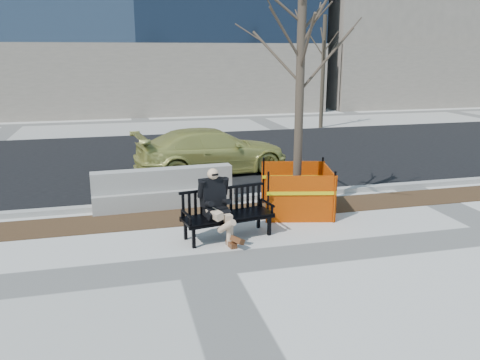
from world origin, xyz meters
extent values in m
plane|color=beige|center=(0.00, 0.00, 0.00)|extent=(120.00, 120.00, 0.00)
cube|color=#47301C|center=(0.00, 2.60, 0.00)|extent=(40.00, 1.20, 0.02)
cube|color=black|center=(0.00, 8.80, 0.00)|extent=(60.00, 10.40, 0.01)
cube|color=#9E9B93|center=(0.00, 3.55, 0.06)|extent=(60.00, 0.25, 0.12)
imported|color=#ACAB4F|center=(1.44, 6.50, 0.00)|extent=(4.82, 2.43, 1.34)
camera|label=1|loc=(-1.34, -7.74, 3.56)|focal=36.90mm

